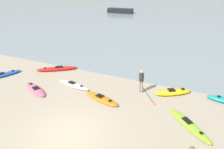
{
  "coord_description": "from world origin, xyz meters",
  "views": [
    {
      "loc": [
        5.87,
        -7.53,
        7.81
      ],
      "look_at": [
        -0.45,
        6.67,
        0.5
      ],
      "focal_mm": 35.0,
      "sensor_mm": 36.0,
      "label": 1
    }
  ],
  "objects": [
    {
      "name": "kayak_on_sand_2",
      "position": [
        -8.98,
        3.66,
        0.14
      ],
      "size": [
        1.85,
        2.92,
        0.32
      ],
      "color": "blue",
      "rests_on": "ground_plane"
    },
    {
      "name": "bay_water",
      "position": [
        0.0,
        42.33,
        0.03
      ],
      "size": [
        160.0,
        70.0,
        0.06
      ],
      "primitive_type": "cube",
      "color": "gray",
      "rests_on": "ground_plane"
    },
    {
      "name": "kayak_on_sand_3",
      "position": [
        4.36,
        6.41,
        0.17
      ],
      "size": [
        2.61,
        2.14,
        0.38
      ],
      "color": "yellow",
      "rests_on": "ground_plane"
    },
    {
      "name": "kayak_on_sand_0",
      "position": [
        -4.87,
        2.87,
        0.13
      ],
      "size": [
        2.79,
        1.8,
        0.3
      ],
      "color": "#E5668C",
      "rests_on": "ground_plane"
    },
    {
      "name": "kayak_on_sand_1",
      "position": [
        5.8,
        3.14,
        0.14
      ],
      "size": [
        2.86,
        2.82,
        0.32
      ],
      "color": "#8CCC2D",
      "rests_on": "ground_plane"
    },
    {
      "name": "kayak_on_sand_4",
      "position": [
        0.13,
        3.63,
        0.14
      ],
      "size": [
        2.86,
        1.45,
        0.32
      ],
      "color": "orange",
      "rests_on": "ground_plane"
    },
    {
      "name": "moored_boat_0",
      "position": [
        -11.58,
        35.95,
        0.52
      ],
      "size": [
        5.38,
        2.1,
        0.92
      ],
      "color": "black",
      "rests_on": "bay_water"
    },
    {
      "name": "person_near_waterline",
      "position": [
        2.2,
        5.74,
        1.0
      ],
      "size": [
        0.35,
        0.28,
        1.74
      ],
      "color": "gray",
      "rests_on": "ground_plane"
    },
    {
      "name": "kayak_on_sand_5",
      "position": [
        -5.61,
        6.45,
        0.16
      ],
      "size": [
        3.26,
        2.44,
        0.37
      ],
      "color": "red",
      "rests_on": "ground_plane"
    },
    {
      "name": "ground_plane",
      "position": [
        0.0,
        0.0,
        0.0
      ],
      "size": [
        400.0,
        400.0,
        0.0
      ],
      "primitive_type": "plane",
      "color": "tan"
    },
    {
      "name": "loose_paddle",
      "position": [
        2.74,
        5.63,
        0.01
      ],
      "size": [
        1.78,
        2.35,
        0.03
      ],
      "color": "black",
      "rests_on": "ground_plane"
    },
    {
      "name": "kayak_on_sand_7",
      "position": [
        -2.67,
        4.52,
        0.14
      ],
      "size": [
        2.98,
        1.03,
        0.32
      ],
      "color": "white",
      "rests_on": "ground_plane"
    }
  ]
}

